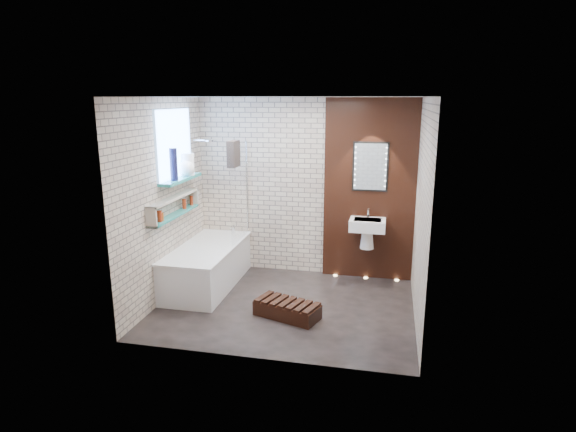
% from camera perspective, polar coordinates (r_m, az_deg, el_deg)
% --- Properties ---
extents(ground, '(3.20, 3.20, 0.00)m').
position_cam_1_polar(ground, '(6.23, -0.29, -10.65)').
color(ground, black).
rests_on(ground, ground).
extents(room_shell, '(3.24, 3.20, 2.60)m').
position_cam_1_polar(room_shell, '(5.81, -0.31, 1.09)').
color(room_shell, '#B59F90').
rests_on(room_shell, ground).
extents(walnut_panel, '(1.30, 0.06, 2.60)m').
position_cam_1_polar(walnut_panel, '(6.93, 9.68, 2.98)').
color(walnut_panel, black).
rests_on(walnut_panel, ground).
extents(clerestory_window, '(0.18, 1.00, 0.94)m').
position_cam_1_polar(clerestory_window, '(6.55, -13.28, 7.50)').
color(clerestory_window, '#7FADE0').
rests_on(clerestory_window, room_shell).
extents(display_niche, '(0.14, 1.30, 0.26)m').
position_cam_1_polar(display_niche, '(6.47, -13.38, 1.11)').
color(display_niche, teal).
rests_on(display_niche, room_shell).
extents(bathtub, '(0.79, 1.74, 0.70)m').
position_cam_1_polar(bathtub, '(6.86, -9.57, -5.87)').
color(bathtub, white).
rests_on(bathtub, ground).
extents(bath_screen, '(0.01, 0.78, 1.40)m').
position_cam_1_polar(bath_screen, '(6.88, -5.80, 2.86)').
color(bath_screen, white).
rests_on(bath_screen, bathtub).
extents(towel, '(0.10, 0.27, 0.36)m').
position_cam_1_polar(towel, '(6.59, -6.52, 7.37)').
color(towel, '#282220').
rests_on(towel, bath_screen).
extents(shower_head, '(0.18, 0.18, 0.02)m').
position_cam_1_polar(shower_head, '(6.98, -9.20, 8.88)').
color(shower_head, silver).
rests_on(shower_head, room_shell).
extents(washbasin, '(0.50, 0.36, 0.58)m').
position_cam_1_polar(washbasin, '(6.86, 9.43, -1.52)').
color(washbasin, white).
rests_on(washbasin, walnut_panel).
extents(led_mirror, '(0.50, 0.02, 0.70)m').
position_cam_1_polar(led_mirror, '(6.84, 9.79, 5.80)').
color(led_mirror, black).
rests_on(led_mirror, walnut_panel).
extents(walnut_step, '(0.85, 0.58, 0.17)m').
position_cam_1_polar(walnut_step, '(5.91, -0.11, -11.14)').
color(walnut_step, black).
rests_on(walnut_step, ground).
extents(niche_bottles, '(0.06, 1.03, 0.14)m').
position_cam_1_polar(niche_bottles, '(6.46, -13.44, 0.77)').
color(niche_bottles, '#9A2C13').
rests_on(niche_bottles, display_niche).
extents(sill_vases, '(0.21, 0.58, 0.42)m').
position_cam_1_polar(sill_vases, '(6.66, -12.18, 5.85)').
color(sill_vases, white).
rests_on(sill_vases, clerestory_window).
extents(floor_uplights, '(0.96, 0.06, 0.01)m').
position_cam_1_polar(floor_uplights, '(7.22, 9.24, -7.27)').
color(floor_uplights, '#FFD899').
rests_on(floor_uplights, ground).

